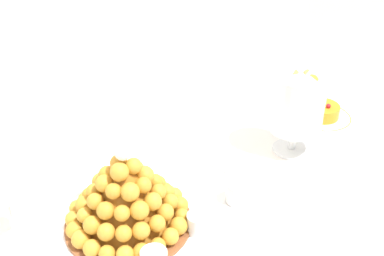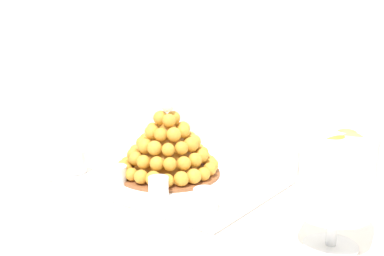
{
  "view_description": "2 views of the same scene",
  "coord_description": "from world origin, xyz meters",
  "views": [
    {
      "loc": [
        -0.63,
        -0.52,
        1.49
      ],
      "look_at": [
        0.01,
        0.01,
        0.99
      ],
      "focal_mm": 43.94,
      "sensor_mm": 36.0,
      "label": 1
    },
    {
      "loc": [
        0.68,
        -0.88,
        1.22
      ],
      "look_at": [
        0.05,
        -0.04,
        0.95
      ],
      "focal_mm": 46.08,
      "sensor_mm": 36.0,
      "label": 2
    }
  ],
  "objects": [
    {
      "name": "dessert_cup_mid_left",
      "position": [
        -0.18,
        -0.05,
        0.8
      ],
      "size": [
        0.05,
        0.05,
        0.05
      ],
      "color": "silver",
      "rests_on": "serving_tray"
    },
    {
      "name": "wine_glass",
      "position": [
        -0.3,
        0.24,
        0.9
      ],
      "size": [
        0.08,
        0.08,
        0.17
      ],
      "color": "silver",
      "rests_on": "buffet_table"
    },
    {
      "name": "macaron_goblet",
      "position": [
        0.38,
        -0.04,
        0.91
      ],
      "size": [
        0.14,
        0.14,
        0.24
      ],
      "color": "white",
      "rests_on": "buffet_table"
    },
    {
      "name": "dessert_cup_centre",
      "position": [
        -0.04,
        -0.05,
        0.8
      ],
      "size": [
        0.05,
        0.05,
        0.05
      ],
      "color": "silver",
      "rests_on": "serving_tray"
    },
    {
      "name": "buffet_table",
      "position": [
        0.0,
        0.0,
        0.67
      ],
      "size": [
        1.5,
        0.8,
        0.77
      ],
      "color": "brown",
      "rests_on": "ground_plane"
    },
    {
      "name": "serving_tray",
      "position": [
        -0.11,
        0.05,
        0.77
      ],
      "size": [
        0.58,
        0.38,
        0.02
      ],
      "color": "white",
      "rests_on": "buffet_table"
    },
    {
      "name": "dessert_cup_left",
      "position": [
        -0.33,
        -0.06,
        0.8
      ],
      "size": [
        0.05,
        0.05,
        0.06
      ],
      "color": "silver",
      "rests_on": "serving_tray"
    },
    {
      "name": "croquembouche",
      "position": [
        -0.12,
        0.08,
        0.85
      ],
      "size": [
        0.28,
        0.28,
        0.21
      ],
      "color": "brown",
      "rests_on": "serving_tray"
    },
    {
      "name": "dessert_cup_mid_right",
      "position": [
        0.1,
        -0.05,
        0.8
      ],
      "size": [
        0.05,
        0.05,
        0.05
      ],
      "color": "silver",
      "rests_on": "serving_tray"
    }
  ]
}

